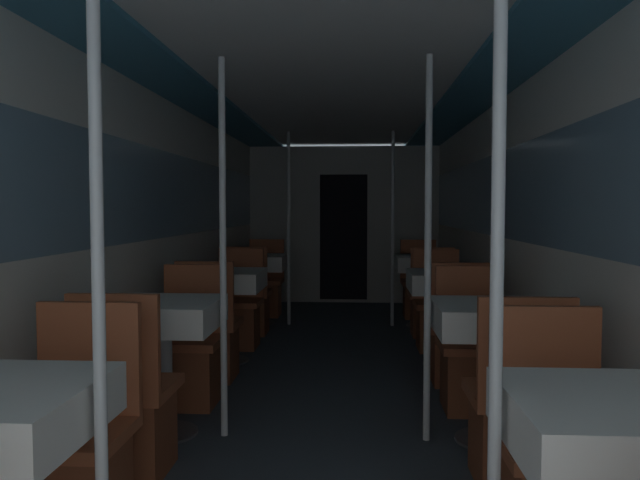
{
  "coord_description": "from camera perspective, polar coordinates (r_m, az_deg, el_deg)",
  "views": [
    {
      "loc": [
        0.18,
        -1.01,
        1.29
      ],
      "look_at": [
        -0.04,
        2.68,
        1.1
      ],
      "focal_mm": 35.0,
      "sensor_mm": 36.0,
      "label": 1
    }
  ],
  "objects": [
    {
      "name": "dining_table_right_0",
      "position": [
        2.0,
        25.82,
        -16.17
      ],
      "size": [
        0.62,
        0.62,
        0.76
      ],
      "color": "#4C4C51",
      "rests_on": "ground_plane"
    },
    {
      "name": "dining_table_right_1",
      "position": [
        3.57,
        15.38,
        -7.58
      ],
      "size": [
        0.62,
        0.62,
        0.76
      ],
      "color": "#4C4C51",
      "rests_on": "ground_plane"
    },
    {
      "name": "ceiling_panel",
      "position": [
        4.55,
        1.11,
        13.97
      ],
      "size": [
        2.61,
        9.72,
        0.07
      ],
      "color": "white",
      "rests_on": "wall_left"
    },
    {
      "name": "chair_left_far_1",
      "position": [
        4.24,
        -11.85,
        -10.82
      ],
      "size": [
        0.42,
        0.42,
        0.9
      ],
      "rotation": [
        0.0,
        0.0,
        3.14
      ],
      "color": "brown",
      "rests_on": "ground_plane"
    },
    {
      "name": "bulkhead_far",
      "position": [
        8.47,
        2.17,
        1.38
      ],
      "size": [
        2.55,
        0.09,
        2.11
      ],
      "color": "#A8A8A3",
      "rests_on": "ground_plane"
    },
    {
      "name": "chair_left_far_2",
      "position": [
        5.85,
        -7.49,
        -6.97
      ],
      "size": [
        0.42,
        0.42,
        0.9
      ],
      "rotation": [
        0.0,
        0.0,
        3.14
      ],
      "color": "brown",
      "rests_on": "ground_plane"
    },
    {
      "name": "chair_right_near_3",
      "position": [
        6.36,
        10.04,
        -6.18
      ],
      "size": [
        0.42,
        0.42,
        0.9
      ],
      "color": "brown",
      "rests_on": "ground_plane"
    },
    {
      "name": "support_pole_right_1",
      "position": [
        3.46,
        9.84,
        -0.9
      ],
      "size": [
        0.04,
        0.04,
        2.11
      ],
      "color": "silver",
      "rests_on": "ground_plane"
    },
    {
      "name": "wall_right",
      "position": [
        4.61,
        17.48,
        0.57
      ],
      "size": [
        0.05,
        9.72,
        2.11
      ],
      "color": "silver",
      "rests_on": "ground_plane"
    },
    {
      "name": "chair_right_far_2",
      "position": [
        5.79,
        10.71,
        -7.09
      ],
      "size": [
        0.42,
        0.42,
        0.9
      ],
      "rotation": [
        0.0,
        0.0,
        3.14
      ],
      "color": "brown",
      "rests_on": "ground_plane"
    },
    {
      "name": "support_pole_right_0",
      "position": [
        1.81,
        15.86,
        -4.51
      ],
      "size": [
        0.04,
        0.04,
        2.11
      ],
      "color": "silver",
      "rests_on": "ground_plane"
    },
    {
      "name": "chair_left_near_3",
      "position": [
        6.42,
        -6.51,
        -6.08
      ],
      "size": [
        0.42,
        0.42,
        0.9
      ],
      "color": "brown",
      "rests_on": "ground_plane"
    },
    {
      "name": "support_pole_left_1",
      "position": [
        3.52,
        -8.86,
        -0.83
      ],
      "size": [
        0.04,
        0.04,
        2.11
      ],
      "color": "silver",
      "rests_on": "ground_plane"
    },
    {
      "name": "chair_left_far_3",
      "position": [
        7.49,
        -5.06,
        -4.77
      ],
      "size": [
        0.42,
        0.42,
        0.9
      ],
      "rotation": [
        0.0,
        0.0,
        3.14
      ],
      "color": "brown",
      "rests_on": "ground_plane"
    },
    {
      "name": "chair_right_near_1",
      "position": [
        3.14,
        17.44,
        -15.9
      ],
      "size": [
        0.42,
        0.42,
        0.9
      ],
      "color": "brown",
      "rests_on": "ground_plane"
    },
    {
      "name": "chair_left_near_2",
      "position": [
        4.8,
        -9.99,
        -9.2
      ],
      "size": [
        0.42,
        0.42,
        0.9
      ],
      "color": "brown",
      "rests_on": "ground_plane"
    },
    {
      "name": "chair_left_near_1",
      "position": [
        3.24,
        -17.13,
        -15.28
      ],
      "size": [
        0.42,
        0.42,
        0.9
      ],
      "color": "brown",
      "rests_on": "ground_plane"
    },
    {
      "name": "support_pole_left_0",
      "position": [
        1.91,
        -19.61,
        -4.15
      ],
      "size": [
        0.04,
        0.04,
        2.11
      ],
      "color": "silver",
      "rests_on": "ground_plane"
    },
    {
      "name": "support_pole_right_3",
      "position": [
        6.8,
        6.65,
        1.01
      ],
      "size": [
        0.04,
        0.04,
        2.11
      ],
      "color": "silver",
      "rests_on": "ground_plane"
    },
    {
      "name": "dining_table_right_2",
      "position": [
        5.2,
        11.52,
        -4.22
      ],
      "size": [
        0.62,
        0.62,
        0.76
      ],
      "color": "#4C4C51",
      "rests_on": "ground_plane"
    },
    {
      "name": "dining_table_left_3",
      "position": [
        6.91,
        -5.74,
        -2.41
      ],
      "size": [
        0.62,
        0.62,
        0.76
      ],
      "color": "#4C4C51",
      "rests_on": "ground_plane"
    },
    {
      "name": "chair_right_near_2",
      "position": [
        4.73,
        12.43,
        -9.4
      ],
      "size": [
        0.42,
        0.42,
        0.9
      ],
      "color": "brown",
      "rests_on": "ground_plane"
    },
    {
      "name": "support_pole_left_3",
      "position": [
        6.83,
        -2.88,
        1.04
      ],
      "size": [
        0.04,
        0.04,
        2.11
      ],
      "color": "silver",
      "rests_on": "ground_plane"
    },
    {
      "name": "chair_left_far_0",
      "position": [
        2.73,
        -21.65,
        -18.87
      ],
      "size": [
        0.42,
        0.42,
        0.9
      ],
      "rotation": [
        0.0,
        0.0,
        3.14
      ],
      "color": "brown",
      "rests_on": "ground_plane"
    },
    {
      "name": "chair_right_far_1",
      "position": [
        4.17,
        13.71,
        -11.1
      ],
      "size": [
        0.42,
        0.42,
        0.9
      ],
      "rotation": [
        0.0,
        0.0,
        3.14
      ],
      "color": "brown",
      "rests_on": "ground_plane"
    },
    {
      "name": "chair_right_far_3",
      "position": [
        7.44,
        9.06,
        -4.84
      ],
      "size": [
        0.42,
        0.42,
        0.9
      ],
      "rotation": [
        0.0,
        0.0,
        3.14
      ],
      "color": "brown",
      "rests_on": "ground_plane"
    },
    {
      "name": "wall_left",
      "position": [
        4.71,
        -14.93,
        0.65
      ],
      "size": [
        0.05,
        9.72,
        2.11
      ],
      "color": "silver",
      "rests_on": "ground_plane"
    },
    {
      "name": "dining_table_left_2",
      "position": [
        5.26,
        -8.65,
        -4.11
      ],
      "size": [
        0.62,
        0.62,
        0.76
      ],
      "color": "#4C4C51",
      "rests_on": "ground_plane"
    },
    {
      "name": "dining_table_left_1",
      "position": [
        3.66,
        -14.18,
        -7.31
      ],
      "size": [
        0.62,
        0.62,
        0.76
      ],
      "color": "#4C4C51",
      "rests_on": "ground_plane"
    },
    {
      "name": "dining_table_right_3",
      "position": [
        6.86,
        9.53,
        -2.47
      ],
      "size": [
        0.62,
        0.62,
        0.76
      ],
      "color": "#4C4C51",
      "rests_on": "ground_plane"
    }
  ]
}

